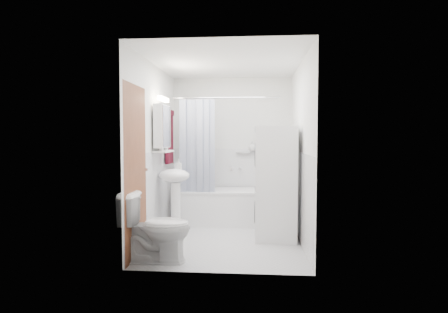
# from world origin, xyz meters

# --- Properties ---
(floor) EXTENTS (2.60, 2.60, 0.00)m
(floor) POSITION_xyz_m (0.00, 0.00, 0.00)
(floor) COLOR #B4B4B9
(floor) RESTS_ON ground
(room_walls) EXTENTS (2.60, 2.60, 2.60)m
(room_walls) POSITION_xyz_m (0.00, 0.00, 1.49)
(room_walls) COLOR white
(room_walls) RESTS_ON ground
(wainscot) EXTENTS (1.98, 2.58, 2.58)m
(wainscot) POSITION_xyz_m (0.00, 0.29, 0.60)
(wainscot) COLOR white
(wainscot) RESTS_ON ground
(door) EXTENTS (0.05, 2.00, 2.00)m
(door) POSITION_xyz_m (-0.95, -0.55, 1.00)
(door) COLOR brown
(door) RESTS_ON ground
(bathtub) EXTENTS (1.44, 0.68, 0.55)m
(bathtub) POSITION_xyz_m (-0.06, 0.92, 0.30)
(bathtub) COLOR white
(bathtub) RESTS_ON ground
(tub_spout) EXTENTS (0.04, 0.12, 0.04)m
(tub_spout) POSITION_xyz_m (0.14, 1.25, 0.87)
(tub_spout) COLOR silver
(tub_spout) RESTS_ON room_walls
(curtain_rod) EXTENTS (1.62, 0.02, 0.02)m
(curtain_rod) POSITION_xyz_m (-0.06, 0.64, 2.00)
(curtain_rod) COLOR silver
(curtain_rod) RESTS_ON room_walls
(shower_curtain) EXTENTS (0.55, 0.02, 1.45)m
(shower_curtain) POSITION_xyz_m (-0.49, 0.64, 1.25)
(shower_curtain) COLOR #15224B
(shower_curtain) RESTS_ON curtain_rod
(sink) EXTENTS (0.44, 0.37, 1.04)m
(sink) POSITION_xyz_m (-0.75, 0.17, 0.70)
(sink) COLOR white
(sink) RESTS_ON ground
(medicine_cabinet) EXTENTS (0.13, 0.50, 0.71)m
(medicine_cabinet) POSITION_xyz_m (-0.90, 0.10, 1.57)
(medicine_cabinet) COLOR white
(medicine_cabinet) RESTS_ON room_walls
(shelf) EXTENTS (0.18, 0.54, 0.02)m
(shelf) POSITION_xyz_m (-0.89, 0.10, 1.20)
(shelf) COLOR silver
(shelf) RESTS_ON room_walls
(shower_caddy) EXTENTS (0.22, 0.06, 0.02)m
(shower_caddy) POSITION_xyz_m (0.19, 1.24, 1.15)
(shower_caddy) COLOR silver
(shower_caddy) RESTS_ON room_walls
(towel) EXTENTS (0.07, 0.35, 0.84)m
(towel) POSITION_xyz_m (-0.94, 0.67, 1.42)
(towel) COLOR #560E20
(towel) RESTS_ON room_walls
(washer_dryer) EXTENTS (0.58, 0.57, 1.55)m
(washer_dryer) POSITION_xyz_m (0.68, 0.04, 0.77)
(washer_dryer) COLOR white
(washer_dryer) RESTS_ON ground
(toilet) EXTENTS (0.81, 0.48, 0.77)m
(toilet) POSITION_xyz_m (-0.72, -0.99, 0.39)
(toilet) COLOR white
(toilet) RESTS_ON ground
(soap_pump) EXTENTS (0.08, 0.17, 0.08)m
(soap_pump) POSITION_xyz_m (-0.71, 0.25, 0.95)
(soap_pump) COLOR gray
(soap_pump) RESTS_ON sink
(shelf_bottle) EXTENTS (0.07, 0.18, 0.07)m
(shelf_bottle) POSITION_xyz_m (-0.89, -0.05, 1.25)
(shelf_bottle) COLOR gray
(shelf_bottle) RESTS_ON shelf
(shelf_cup) EXTENTS (0.10, 0.09, 0.10)m
(shelf_cup) POSITION_xyz_m (-0.89, 0.22, 1.26)
(shelf_cup) COLOR gray
(shelf_cup) RESTS_ON shelf
(shampoo_a) EXTENTS (0.13, 0.17, 0.13)m
(shampoo_a) POSITION_xyz_m (0.35, 1.24, 1.23)
(shampoo_a) COLOR gray
(shampoo_a) RESTS_ON shower_caddy
(shampoo_b) EXTENTS (0.08, 0.21, 0.08)m
(shampoo_b) POSITION_xyz_m (0.47, 1.24, 1.20)
(shampoo_b) COLOR navy
(shampoo_b) RESTS_ON shower_caddy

